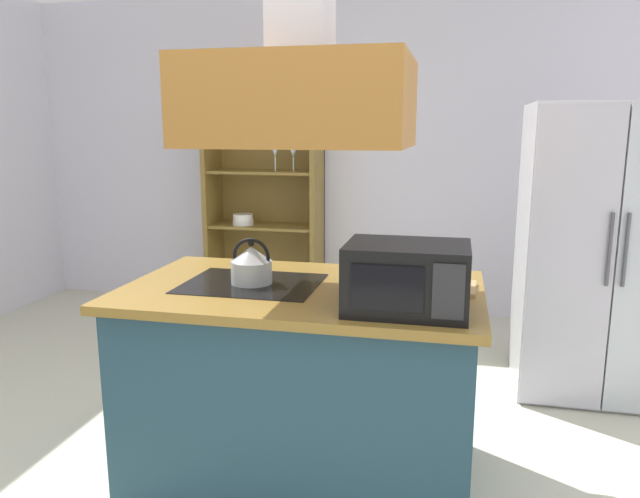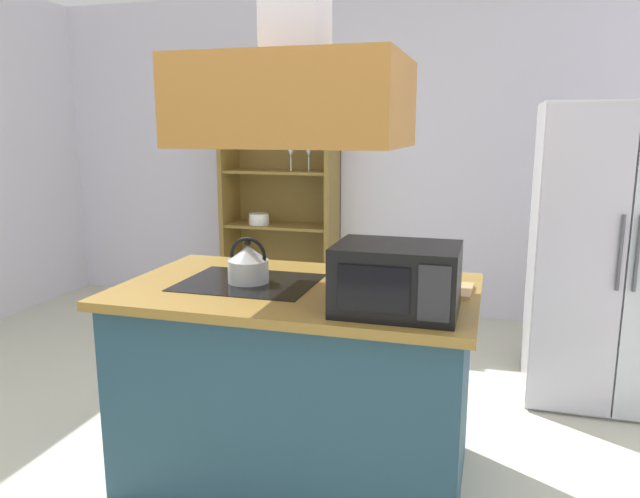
% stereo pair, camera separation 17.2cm
% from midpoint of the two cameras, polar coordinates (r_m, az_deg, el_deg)
% --- Properties ---
extents(wall_back, '(6.00, 0.12, 2.70)m').
position_cam_midpoint_polar(wall_back, '(5.22, 2.65, 8.87)').
color(wall_back, silver).
rests_on(wall_back, ground).
extents(kitchen_island, '(1.56, 0.95, 0.90)m').
position_cam_midpoint_polar(kitchen_island, '(2.79, -3.44, -12.50)').
color(kitchen_island, '#203E4D').
rests_on(kitchen_island, ground).
extents(range_hood, '(0.90, 0.70, 1.19)m').
position_cam_midpoint_polar(range_hood, '(2.56, -3.81, 16.03)').
color(range_hood, '#A06629').
extents(refrigerator, '(0.90, 0.77, 1.73)m').
position_cam_midpoint_polar(refrigerator, '(3.91, 23.93, -0.20)').
color(refrigerator, silver).
rests_on(refrigerator, ground).
extents(dish_cabinet, '(0.98, 0.40, 1.87)m').
position_cam_midpoint_polar(dish_cabinet, '(5.26, -6.13, 3.14)').
color(dish_cabinet, olive).
rests_on(dish_cabinet, ground).
extents(kettle, '(0.18, 0.18, 0.21)m').
position_cam_midpoint_polar(kettle, '(2.69, -8.36, -1.50)').
color(kettle, '#B2BBBA').
rests_on(kettle, kitchen_island).
extents(cutting_board, '(0.35, 0.25, 0.02)m').
position_cam_midpoint_polar(cutting_board, '(2.64, 9.09, -3.55)').
color(cutting_board, tan).
rests_on(cutting_board, kitchen_island).
extents(microwave, '(0.46, 0.35, 0.26)m').
position_cam_midpoint_polar(microwave, '(2.28, 6.14, -2.73)').
color(microwave, black).
rests_on(microwave, kitchen_island).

